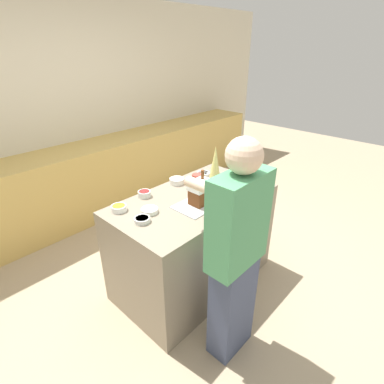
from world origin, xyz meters
name	(u,v)px	position (x,y,z in m)	size (l,w,h in m)	color
ground_plane	(194,279)	(0.00, 0.00, 0.00)	(12.00, 12.00, 0.00)	tan
wall_back	(63,112)	(0.00, 2.19, 1.30)	(8.00, 0.05, 2.60)	beige
back_cabinet_block	(88,182)	(0.00, 1.86, 0.46)	(6.00, 0.60, 0.92)	tan
kitchen_island	(194,241)	(0.00, 0.00, 0.45)	(1.42, 0.79, 0.89)	gray
baking_tray	(200,203)	(-0.04, -0.11, 0.90)	(0.43, 0.27, 0.01)	silver
gingerbread_house	(201,192)	(-0.04, -0.11, 1.00)	(0.19, 0.14, 0.27)	brown
decorative_tree	(215,168)	(0.25, -0.02, 1.09)	(0.13, 0.13, 0.39)	#DBD675
candy_bowl_center_rear	(231,174)	(0.58, 0.05, 0.91)	(0.12, 0.12, 0.04)	white
candy_bowl_far_right	(142,220)	(-0.54, 0.01, 0.91)	(0.12, 0.12, 0.04)	silver
candy_bowl_near_tray_left	(204,175)	(0.38, 0.22, 0.92)	(0.13, 0.13, 0.05)	silver
candy_bowl_near_tray_right	(119,208)	(-0.56, 0.27, 0.92)	(0.12, 0.12, 0.05)	white
candy_bowl_beside_tree	(177,181)	(0.10, 0.31, 0.92)	(0.14, 0.14, 0.05)	white
candy_bowl_behind_tray	(144,194)	(-0.27, 0.32, 0.92)	(0.11, 0.11, 0.05)	silver
candy_bowl_far_left	(150,210)	(-0.41, 0.08, 0.91)	(0.13, 0.13, 0.04)	white
mug	(197,179)	(0.24, 0.18, 0.93)	(0.09, 0.09, 0.08)	#B24238
person	(235,256)	(-0.33, -0.67, 0.84)	(0.43, 0.53, 1.62)	#424C6B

